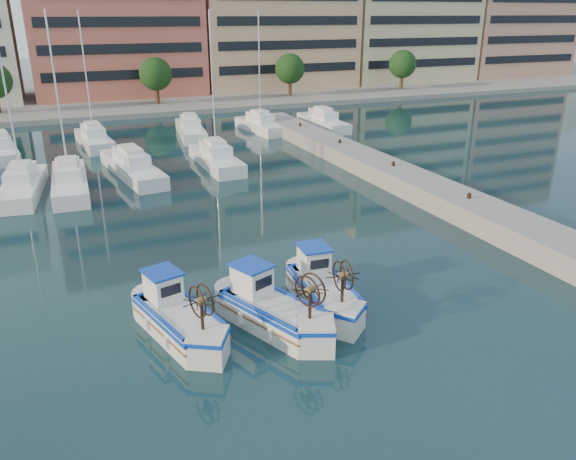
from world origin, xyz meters
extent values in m
plane|color=#193E42|center=(0.00, 0.00, 0.00)|extent=(300.00, 300.00, 0.00)
cube|color=gray|center=(13.00, 8.00, 0.60)|extent=(3.00, 60.00, 1.20)
cube|color=gray|center=(0.00, 67.00, 0.30)|extent=(180.00, 40.00, 0.60)
cube|color=tan|center=(24.00, 65.00, 11.60)|extent=(23.00, 14.00, 22.00)
cube|color=black|center=(24.00, 58.00, 11.60)|extent=(21.16, 0.12, 19.80)
cube|color=#CEBD8E|center=(47.00, 65.00, 12.60)|extent=(22.00, 14.00, 24.00)
cube|color=black|center=(47.00, 58.00, 12.60)|extent=(20.24, 0.12, 21.60)
cube|color=tan|center=(69.00, 65.00, 12.10)|extent=(21.00, 14.00, 23.00)
cube|color=black|center=(69.00, 58.00, 12.10)|extent=(19.32, 0.12, 20.70)
cylinder|color=#3F2B19|center=(4.00, 53.50, 1.50)|extent=(0.50, 0.50, 3.00)
sphere|color=#1C4217|center=(4.00, 53.50, 4.20)|extent=(4.00, 4.00, 4.00)
cylinder|color=#3F2B19|center=(22.00, 53.50, 1.50)|extent=(0.50, 0.50, 3.00)
sphere|color=#1C4217|center=(22.00, 53.50, 4.20)|extent=(4.00, 4.00, 4.00)
cylinder|color=#3F2B19|center=(40.00, 53.50, 1.50)|extent=(0.50, 0.50, 3.00)
sphere|color=#1C4217|center=(40.00, 53.50, 4.20)|extent=(4.00, 4.00, 4.00)
cone|color=slate|center=(140.00, 110.00, 0.00)|extent=(160.00, 160.00, 50.00)
cube|color=white|center=(-11.09, 20.98, 0.50)|extent=(3.21, 8.65, 1.00)
cylinder|color=silver|center=(-11.09, 20.98, 6.00)|extent=(0.12, 0.12, 11.00)
cube|color=white|center=(-8.18, 20.94, 0.50)|extent=(2.56, 9.46, 1.00)
cylinder|color=silver|center=(-8.18, 20.94, 6.00)|extent=(0.12, 0.12, 11.00)
cube|color=white|center=(-3.72, 23.08, 0.50)|extent=(3.54, 10.52, 1.00)
cube|color=white|center=(2.72, 23.17, 0.50)|extent=(2.28, 8.54, 1.00)
cylinder|color=silver|center=(2.72, 23.17, 6.00)|extent=(0.12, 0.12, 11.00)
cube|color=white|center=(-12.94, 33.18, 0.50)|extent=(3.30, 8.88, 1.00)
cube|color=white|center=(-5.40, 34.31, 0.50)|extent=(2.89, 8.35, 1.00)
cylinder|color=silver|center=(-5.40, 34.31, 6.00)|extent=(0.12, 0.12, 11.00)
cube|color=white|center=(3.71, 35.39, 0.50)|extent=(3.38, 9.22, 1.00)
cube|color=white|center=(10.74, 34.79, 0.50)|extent=(3.06, 7.82, 1.00)
cylinder|color=silver|center=(10.74, 34.79, 6.00)|extent=(0.12, 0.12, 11.00)
cube|color=white|center=(17.42, 34.02, 0.50)|extent=(2.33, 8.83, 1.00)
cube|color=silver|center=(-5.47, -0.22, 0.52)|extent=(2.78, 4.47, 1.04)
cube|color=#0D38B3|center=(-5.47, -0.22, 0.91)|extent=(2.86, 4.61, 0.16)
cube|color=#1A7ED1|center=(-5.47, -0.22, 0.85)|extent=(2.30, 3.97, 0.06)
cube|color=white|center=(-5.78, 0.92, 1.58)|extent=(1.38, 1.52, 1.09)
cube|color=#0D38B3|center=(-5.78, 0.92, 2.18)|extent=(1.56, 1.70, 0.08)
cylinder|color=#331E14|center=(-5.02, -1.95, 1.61)|extent=(0.12, 0.12, 1.15)
cylinder|color=brown|center=(-5.02, -1.95, 2.23)|extent=(0.38, 0.35, 0.28)
torus|color=#331E14|center=(-5.16, -1.98, 2.23)|extent=(0.36, 1.14, 1.16)
torus|color=#331E14|center=(-4.88, -1.91, 2.23)|extent=(0.36, 1.14, 1.16)
cube|color=silver|center=(-2.04, -1.08, 0.54)|extent=(3.32, 4.66, 1.07)
cube|color=#0D38B3|center=(-2.04, -1.08, 0.94)|extent=(3.42, 4.80, 0.16)
cube|color=#1A7ED1|center=(-2.04, -1.08, 0.88)|extent=(2.78, 4.11, 0.06)
cube|color=white|center=(-2.51, 0.06, 1.63)|extent=(1.54, 1.65, 1.12)
cube|color=#0D38B3|center=(-2.51, 0.06, 2.24)|extent=(1.74, 1.85, 0.08)
cylinder|color=#331E14|center=(-1.35, -2.77, 1.66)|extent=(0.12, 0.12, 1.18)
cylinder|color=brown|center=(-1.35, -2.77, 2.29)|extent=(0.41, 0.39, 0.29)
torus|color=#331E14|center=(-1.49, -2.83, 2.29)|extent=(0.52, 1.13, 1.19)
torus|color=#331E14|center=(-1.21, -2.72, 2.29)|extent=(0.52, 1.13, 1.19)
cube|color=silver|center=(0.46, -0.31, 0.52)|extent=(2.10, 4.28, 1.04)
cube|color=#0D38B3|center=(0.46, -0.31, 0.91)|extent=(2.17, 4.41, 0.16)
cube|color=#1A7ED1|center=(0.46, -0.31, 0.85)|extent=(1.68, 3.84, 0.06)
cube|color=white|center=(0.55, 0.87, 1.58)|extent=(1.19, 1.37, 1.09)
cube|color=#0D38B3|center=(0.55, 0.87, 2.18)|extent=(1.35, 1.53, 0.08)
cylinder|color=#331E14|center=(0.32, -2.08, 1.61)|extent=(0.12, 0.12, 1.15)
cylinder|color=brown|center=(0.32, -2.08, 2.22)|extent=(0.34, 0.30, 0.28)
torus|color=#331E14|center=(0.17, -2.07, 2.22)|extent=(0.16, 1.16, 1.16)
torus|color=#331E14|center=(0.46, -2.09, 2.22)|extent=(0.16, 1.16, 1.16)
camera|label=1|loc=(-8.87, -18.51, 11.31)|focal=35.00mm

